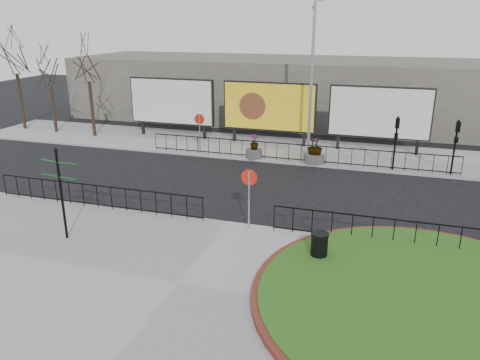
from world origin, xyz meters
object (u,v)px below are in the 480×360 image
at_px(fingerpost_sign, 60,185).
at_px(planter_b, 312,154).
at_px(litter_bin, 319,247).
at_px(lamp_post, 312,77).
at_px(planter_c, 317,153).
at_px(planter_a, 254,150).
at_px(billboard_mid, 269,107).

height_order(fingerpost_sign, planter_b, fingerpost_sign).
relative_size(fingerpost_sign, litter_bin, 3.43).
xyz_separation_m(lamp_post, planter_b, (0.49, -1.60, -4.18)).
distance_m(lamp_post, fingerpost_sign, 16.08).
relative_size(lamp_post, litter_bin, 8.92).
bearing_deg(planter_c, planter_a, -180.00).
distance_m(fingerpost_sign, litter_bin, 9.67).
bearing_deg(lamp_post, planter_a, -151.98).
relative_size(lamp_post, planter_a, 6.39).
bearing_deg(billboard_mid, planter_c, -43.54).
distance_m(litter_bin, planter_a, 12.89).
bearing_deg(planter_a, billboard_mid, 90.00).
relative_size(lamp_post, planter_c, 5.99).
bearing_deg(lamp_post, litter_bin, -79.14).
height_order(planter_b, planter_c, planter_c).
relative_size(fingerpost_sign, planter_a, 2.46).
distance_m(fingerpost_sign, planter_c, 14.90).
relative_size(billboard_mid, planter_c, 4.02).
xyz_separation_m(billboard_mid, planter_c, (3.76, -3.57, -1.87)).
xyz_separation_m(billboard_mid, planter_b, (3.50, -3.57, -1.95)).
bearing_deg(planter_a, planter_c, 0.00).
relative_size(billboard_mid, planter_a, 4.29).
bearing_deg(billboard_mid, fingerpost_sign, -103.58).
height_order(planter_a, planter_b, planter_b).
xyz_separation_m(lamp_post, planter_a, (-3.01, -1.60, -4.21)).
distance_m(billboard_mid, planter_c, 5.51).
xyz_separation_m(planter_a, planter_b, (3.50, 0.00, 0.04)).
bearing_deg(lamp_post, billboard_mid, 146.75).
bearing_deg(planter_a, planter_b, 0.00).
height_order(lamp_post, planter_c, lamp_post).
height_order(billboard_mid, planter_b, billboard_mid).
bearing_deg(planter_c, planter_b, 180.00).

